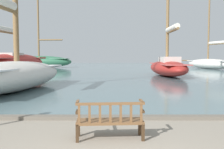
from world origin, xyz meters
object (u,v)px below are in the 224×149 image
at_px(sailboat_distant_harbor, 210,63).
at_px(sailboat_nearest_port, 16,62).
at_px(sailboat_outer_port, 168,66).
at_px(sailboat_centre_channel, 15,71).
at_px(sailboat_mid_port, 41,61).
at_px(park_bench, 110,120).

height_order(sailboat_distant_harbor, sailboat_nearest_port, sailboat_nearest_port).
bearing_deg(sailboat_nearest_port, sailboat_outer_port, -12.47).
bearing_deg(sailboat_distant_harbor, sailboat_centre_channel, -128.40).
relative_size(sailboat_mid_port, sailboat_centre_channel, 0.90).
relative_size(sailboat_mid_port, sailboat_nearest_port, 0.86).
height_order(sailboat_centre_channel, sailboat_nearest_port, sailboat_nearest_port).
relative_size(park_bench, sailboat_mid_port, 0.12).
bearing_deg(sailboat_nearest_port, sailboat_distant_harbor, 23.74).
bearing_deg(park_bench, sailboat_centre_channel, 123.84).
relative_size(sailboat_centre_channel, sailboat_distant_harbor, 1.19).
distance_m(park_bench, sailboat_nearest_port, 26.00).
height_order(sailboat_centre_channel, sailboat_outer_port, sailboat_centre_channel).
relative_size(park_bench, sailboat_outer_port, 0.13).
xyz_separation_m(sailboat_nearest_port, sailboat_outer_port, (17.07, -3.77, -0.37)).
distance_m(park_bench, sailboat_centre_channel, 9.85).
bearing_deg(sailboat_mid_port, sailboat_distant_harbor, -8.80).
bearing_deg(park_bench, sailboat_distant_harbor, 65.50).
relative_size(park_bench, sailboat_distant_harbor, 0.13).
height_order(park_bench, sailboat_outer_port, sailboat_outer_port).
xyz_separation_m(park_bench, sailboat_nearest_port, (-11.33, 23.38, 1.00)).
distance_m(sailboat_mid_port, sailboat_nearest_port, 16.72).
bearing_deg(sailboat_outer_port, park_bench, -106.33).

